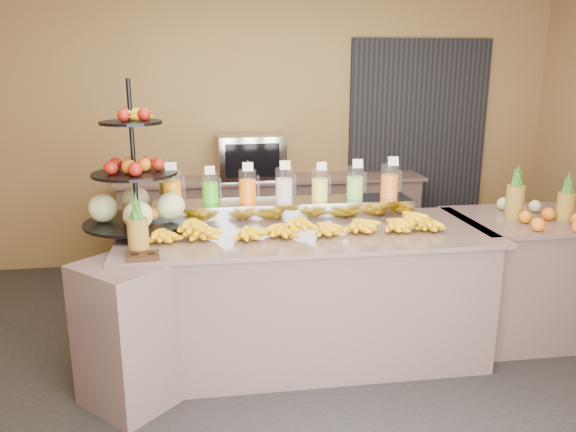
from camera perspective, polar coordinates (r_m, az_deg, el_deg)
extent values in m
plane|color=black|center=(3.91, 2.60, -15.97)|extent=(6.00, 6.00, 0.00)
cube|color=olive|center=(5.87, -1.99, 8.90)|extent=(6.00, 0.02, 2.80)
cube|color=black|center=(6.23, 12.97, 7.03)|extent=(1.50, 0.06, 2.20)
cube|color=#A27975|center=(3.97, 1.84, -8.18)|extent=(2.40, 0.90, 0.90)
cube|color=#A27975|center=(3.81, 1.90, -1.72)|extent=(2.50, 1.00, 0.03)
cube|color=#A27975|center=(3.58, -15.74, -11.41)|extent=(0.71, 0.71, 0.90)
cube|color=#A27975|center=(4.65, 22.81, -5.87)|extent=(1.00, 0.80, 0.90)
cube|color=#A27975|center=(4.52, 23.38, -0.33)|extent=(1.08, 0.88, 0.03)
cube|color=#A27975|center=(5.79, -1.61, -0.75)|extent=(3.00, 0.50, 0.90)
cube|color=#A27975|center=(5.69, -1.64, 3.78)|extent=(3.10, 0.55, 0.03)
cube|color=gray|center=(4.04, -0.40, 0.55)|extent=(1.85, 0.30, 0.15)
cylinder|color=silver|center=(3.96, -11.67, 2.86)|extent=(0.13, 0.13, 0.24)
cylinder|color=orange|center=(3.97, -11.64, 2.32)|extent=(0.12, 0.12, 0.16)
cylinder|color=gray|center=(3.96, -11.94, 3.65)|extent=(0.01, 0.01, 0.28)
cube|color=white|center=(3.87, -11.83, 4.88)|extent=(0.08, 0.02, 0.07)
cylinder|color=silver|center=(3.96, -7.89, 2.82)|extent=(0.12, 0.12, 0.21)
cylinder|color=#2CB90D|center=(3.96, -7.88, 2.34)|extent=(0.11, 0.11, 0.15)
cylinder|color=gray|center=(3.96, -8.13, 3.53)|extent=(0.01, 0.01, 0.25)
cube|color=white|center=(3.88, -7.95, 4.63)|extent=(0.07, 0.02, 0.06)
cylinder|color=silver|center=(3.97, -4.14, 3.07)|extent=(0.13, 0.13, 0.23)
cylinder|color=#FD6900|center=(3.97, -4.13, 2.55)|extent=(0.12, 0.12, 0.16)
cylinder|color=gray|center=(3.96, -4.39, 3.83)|extent=(0.01, 0.01, 0.27)
cube|color=white|center=(3.88, -4.11, 5.01)|extent=(0.07, 0.02, 0.06)
cylinder|color=silver|center=(3.99, -0.41, 3.22)|extent=(0.13, 0.13, 0.23)
cylinder|color=beige|center=(4.00, -0.41, 2.69)|extent=(0.12, 0.12, 0.16)
cylinder|color=gray|center=(3.99, -0.66, 3.99)|extent=(0.01, 0.01, 0.28)
cube|color=white|center=(3.91, -0.29, 5.19)|extent=(0.07, 0.02, 0.06)
cylinder|color=silver|center=(4.04, 3.25, 3.23)|extent=(0.12, 0.12, 0.22)
cylinder|color=#D8E140|center=(4.05, 3.24, 2.74)|extent=(0.11, 0.11, 0.15)
cylinder|color=gray|center=(4.04, 3.02, 3.96)|extent=(0.01, 0.01, 0.26)
cube|color=white|center=(3.96, 3.44, 5.07)|extent=(0.07, 0.02, 0.06)
cylinder|color=silver|center=(4.10, 6.82, 3.40)|extent=(0.13, 0.13, 0.23)
cylinder|color=#7BBA48|center=(4.10, 6.81, 2.89)|extent=(0.12, 0.12, 0.16)
cylinder|color=gray|center=(4.09, 6.59, 4.14)|extent=(0.01, 0.01, 0.27)
cube|color=white|center=(4.02, 7.10, 5.30)|extent=(0.07, 0.02, 0.06)
cylinder|color=silver|center=(4.17, 10.28, 3.54)|extent=(0.13, 0.13, 0.24)
cylinder|color=orange|center=(4.18, 10.25, 3.02)|extent=(0.12, 0.12, 0.17)
cylinder|color=gray|center=(4.17, 10.05, 4.30)|extent=(0.01, 0.01, 0.29)
cube|color=white|center=(4.09, 10.65, 5.49)|extent=(0.08, 0.02, 0.07)
ellipsoid|color=yellow|center=(3.68, -12.62, -1.59)|extent=(0.25, 0.19, 0.10)
ellipsoid|color=yellow|center=(3.67, -8.58, -1.44)|extent=(0.25, 0.19, 0.10)
ellipsoid|color=yellow|center=(3.68, -4.55, -1.29)|extent=(0.25, 0.19, 0.10)
ellipsoid|color=yellow|center=(3.70, -0.55, -1.13)|extent=(0.25, 0.19, 0.10)
ellipsoid|color=yellow|center=(3.75, 3.38, -0.96)|extent=(0.25, 0.19, 0.10)
ellipsoid|color=yellow|center=(3.81, 7.19, -0.80)|extent=(0.25, 0.19, 0.10)
ellipsoid|color=yellow|center=(3.88, 10.88, -0.64)|extent=(0.25, 0.19, 0.10)
ellipsoid|color=yellow|center=(3.98, 14.40, -0.49)|extent=(0.25, 0.19, 0.10)
ellipsoid|color=yellow|center=(3.65, -9.85, -0.39)|extent=(0.21, 0.17, 0.09)
ellipsoid|color=yellow|center=(3.70, 1.43, 0.03)|extent=(0.21, 0.17, 0.09)
ellipsoid|color=yellow|center=(3.89, 12.01, 0.43)|extent=(0.21, 0.17, 0.09)
cylinder|color=black|center=(3.84, -15.45, 5.81)|extent=(0.03, 0.03, 1.01)
cylinder|color=black|center=(3.93, -15.01, -0.63)|extent=(0.82, 0.82, 0.02)
cylinder|color=black|center=(3.86, -15.33, 4.18)|extent=(0.64, 0.64, 0.02)
cylinder|color=black|center=(3.82, -15.68, 9.13)|extent=(0.46, 0.46, 0.02)
sphere|color=beige|center=(3.89, -11.84, 0.99)|extent=(0.19, 0.19, 0.19)
sphere|color=maroon|center=(3.84, -13.06, 5.09)|extent=(0.09, 0.09, 0.09)
sphere|color=orange|center=(3.93, -16.68, 0.16)|extent=(0.10, 0.10, 0.10)
cube|color=black|center=(3.36, -14.49, -3.96)|extent=(0.19, 0.15, 0.03)
cylinder|color=brown|center=(3.45, -14.98, -1.93)|extent=(0.12, 0.12, 0.21)
cone|color=#1E541C|center=(3.40, -15.18, 1.06)|extent=(0.06, 0.06, 0.16)
cylinder|color=brown|center=(4.20, -11.83, 1.64)|extent=(0.15, 0.15, 0.27)
cone|color=#1E541C|center=(4.15, -11.99, 4.55)|extent=(0.07, 0.07, 0.16)
cylinder|color=brown|center=(4.41, 22.04, 1.31)|extent=(0.13, 0.13, 0.25)
cylinder|color=brown|center=(4.51, 26.36, 0.87)|extent=(0.12, 0.12, 0.20)
ellipsoid|color=orange|center=(4.30, 25.39, -0.42)|extent=(0.37, 0.25, 0.09)
cube|color=gray|center=(5.63, -3.82, 6.03)|extent=(0.67, 0.49, 0.43)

